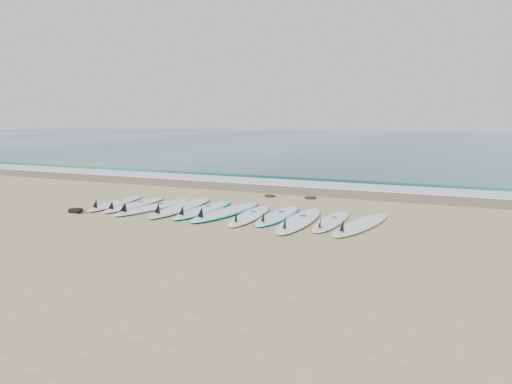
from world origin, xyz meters
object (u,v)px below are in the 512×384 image
at_px(surfboard_0, 115,203).
at_px(surfboard_10, 360,224).
at_px(leash_coil, 76,210).
at_px(surfboard_5, 226,212).

distance_m(surfboard_0, surfboard_10, 6.22).
xyz_separation_m(surfboard_0, leash_coil, (-0.20, -1.13, -0.00)).
bearing_deg(leash_coil, surfboard_10, 10.15).
distance_m(surfboard_10, leash_coil, 6.52).
relative_size(surfboard_5, leash_coil, 6.16).
relative_size(surfboard_10, leash_coil, 5.99).
bearing_deg(surfboard_10, surfboard_0, -170.29).
xyz_separation_m(surfboard_0, surfboard_10, (6.22, 0.02, 0.01)).
bearing_deg(surfboard_5, surfboard_10, 3.37).
height_order(surfboard_5, leash_coil, surfboard_5).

